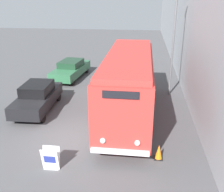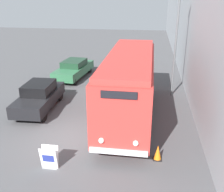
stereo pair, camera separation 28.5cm
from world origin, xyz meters
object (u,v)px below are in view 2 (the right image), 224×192
Objects in this scene: sign_board at (49,158)px; traffic_cone at (158,153)px; parked_car_near at (39,96)px; streetlamp at (178,21)px; parked_car_mid at (74,69)px; vintage_bus at (130,82)px.

sign_board is 4.34m from traffic_cone.
traffic_cone is (4.16, 1.21, -0.14)m from sign_board.
traffic_cone is at bearing -33.32° from parked_car_near.
parked_car_near is at bearing -155.82° from streetlamp.
parked_car_mid is at bearing 101.69° from sign_board.
vintage_bus is at bearing -46.30° from parked_car_mid.
parked_car_near is (-2.63, 5.32, 0.34)m from sign_board.
traffic_cone is (6.58, -10.45, -0.40)m from parked_car_mid.
parked_car_near reaches higher than sign_board.
parked_car_near is at bearing 148.88° from traffic_cone.
parked_car_mid is at bearing 85.80° from parked_car_near.
vintage_bus is 1.90× the size of parked_car_mid.
parked_car_near is (-5.25, 0.13, -1.18)m from vintage_bus.
sign_board is at bearing -120.38° from streetlamp.
streetlamp is (5.17, 8.82, 4.35)m from sign_board.
traffic_cone is at bearing 16.23° from sign_board.
sign_board is at bearing -163.77° from traffic_cone.
vintage_bus is at bearing 63.19° from sign_board.
traffic_cone is at bearing -68.73° from vintage_bus.
vintage_bus is 1.23× the size of streetlamp.
traffic_cone is at bearing -51.94° from parked_car_mid.
vintage_bus is 9.91× the size of sign_board.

